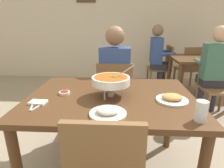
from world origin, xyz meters
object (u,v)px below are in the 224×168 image
chair_bg_left (215,82)px  dining_table_far (201,66)px  chair_bg_right (191,66)px  chair_bg_middle (163,65)px  patron_bg_left (214,66)px  appetizer_plate (172,98)px  diner_main (115,74)px  curry_bowl (111,81)px  patron_bg_middle (158,54)px  dining_table_main (111,107)px  rice_plate (108,112)px  chair_diner_main (115,92)px  sauce_dish (65,93)px  drink_glass (201,112)px

chair_bg_left → dining_table_far: bearing=91.6°
chair_bg_left → chair_bg_right: (0.00, 1.05, 0.00)m
chair_bg_middle → patron_bg_left: bearing=-67.2°
appetizer_plate → patron_bg_left: patron_bg_left is taller
diner_main → chair_bg_right: 2.12m
curry_bowl → chair_bg_middle: size_ratio=0.37×
curry_bowl → appetizer_plate: 0.48m
dining_table_far → patron_bg_middle: patron_bg_middle is taller
dining_table_main → diner_main: (0.00, 0.81, 0.07)m
rice_plate → dining_table_main: bearing=89.8°
chair_bg_left → patron_bg_middle: (-0.66, 1.06, 0.24)m
chair_diner_main → patron_bg_left: (1.41, 0.51, 0.24)m
sauce_dish → patron_bg_left: bearing=35.2°
patron_bg_left → diner_main: bearing=-161.3°
curry_bowl → sauce_dish: bearing=176.5°
dining_table_main → chair_bg_right: (1.46, 2.33, -0.16)m
chair_bg_left → dining_table_main: bearing=-138.7°
drink_glass → dining_table_far: bearing=68.0°
drink_glass → dining_table_far: drink_glass is taller
chair_diner_main → dining_table_far: size_ratio=0.90×
dining_table_main → chair_bg_right: size_ratio=1.48×
diner_main → dining_table_far: diner_main is taller
sauce_dish → drink_glass: size_ratio=0.69×
diner_main → chair_diner_main: bearing=-90.0°
chair_bg_right → patron_bg_left: size_ratio=0.69×
chair_diner_main → patron_bg_middle: (0.79, 1.56, 0.24)m
curry_bowl → patron_bg_middle: (0.79, 2.35, -0.16)m
chair_bg_left → chair_diner_main: bearing=-160.8°
dining_table_main → appetizer_plate: bearing=-9.9°
chair_diner_main → dining_table_far: chair_diner_main is taller
chair_diner_main → drink_glass: bearing=-64.1°
diner_main → chair_bg_left: (1.46, 0.47, -0.24)m
curry_bowl → chair_diner_main: bearing=90.1°
appetizer_plate → patron_bg_left: size_ratio=0.18×
dining_table_far → diner_main: bearing=-145.2°
appetizer_plate → patron_bg_middle: 2.44m
patron_bg_middle → chair_bg_left: bearing=-58.0°
sauce_dish → chair_bg_left: size_ratio=0.10×
chair_diner_main → chair_bg_left: size_ratio=1.00×
dining_table_main → drink_glass: drink_glass is taller
rice_plate → dining_table_far: size_ratio=0.24×
diner_main → chair_bg_left: size_ratio=1.46×
chair_bg_middle → sauce_dish: bearing=-118.9°
drink_glass → dining_table_far: size_ratio=0.13×
rice_plate → dining_table_far: bearing=56.0°
diner_main → rice_plate: 1.14m
sauce_dish → chair_bg_left: 2.25m
curry_bowl → patron_bg_left: size_ratio=0.25×
dining_table_main → dining_table_far: same height
chair_diner_main → diner_main: bearing=90.0°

